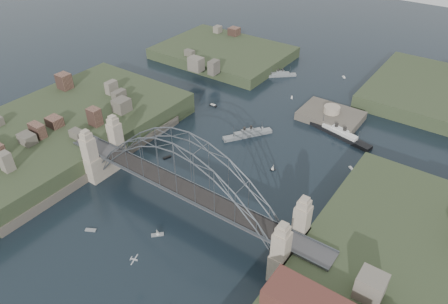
% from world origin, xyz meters
% --- Properties ---
extents(ground, '(500.00, 500.00, 0.00)m').
position_xyz_m(ground, '(0.00, 0.00, 0.00)').
color(ground, black).
rests_on(ground, ground).
extents(bridge, '(84.00, 13.80, 24.60)m').
position_xyz_m(bridge, '(0.00, 0.00, 12.32)').
color(bridge, '#444345').
rests_on(bridge, ground).
extents(shore_west, '(50.50, 90.00, 12.00)m').
position_xyz_m(shore_west, '(-57.32, 0.00, 1.97)').
color(shore_west, '#2F3B22').
rests_on(shore_west, ground).
extents(headland_nw, '(60.00, 45.00, 9.00)m').
position_xyz_m(headland_nw, '(-55.00, 95.00, 0.50)').
color(headland_nw, '#2F3B22').
rests_on(headland_nw, ground).
extents(fort_island, '(22.00, 16.00, 9.40)m').
position_xyz_m(fort_island, '(12.00, 70.00, -0.34)').
color(fort_island, '#4F483E').
rests_on(fort_island, ground).
extents(naval_cruiser_near, '(12.17, 16.17, 5.39)m').
position_xyz_m(naval_cruiser_near, '(-7.01, 42.22, 0.84)').
color(naval_cruiser_near, gray).
rests_on(naval_cruiser_near, ground).
extents(naval_cruiser_far, '(12.05, 11.05, 4.85)m').
position_xyz_m(naval_cruiser_far, '(-21.72, 92.21, 0.76)').
color(naval_cruiser_far, gray).
rests_on(naval_cruiser_far, ground).
extents(ocean_liner, '(24.75, 8.91, 6.05)m').
position_xyz_m(ocean_liner, '(19.28, 60.93, 0.94)').
color(ocean_liner, black).
rests_on(ocean_liner, ground).
extents(aeroplane, '(1.78, 3.10, 0.46)m').
position_xyz_m(aeroplane, '(4.95, -23.87, 6.82)').
color(aeroplane, silver).
extents(small_boat_a, '(1.75, 2.87, 0.45)m').
position_xyz_m(small_boat_a, '(-21.50, 16.21, 0.15)').
color(small_boat_a, white).
rests_on(small_boat_a, ground).
extents(small_boat_b, '(1.59, 1.56, 2.38)m').
position_xyz_m(small_boat_b, '(10.03, 30.39, 1.02)').
color(small_boat_b, white).
rests_on(small_boat_b, ground).
extents(small_boat_c, '(3.05, 3.11, 2.38)m').
position_xyz_m(small_boat_c, '(-0.61, -10.98, 0.71)').
color(small_boat_c, white).
rests_on(small_boat_c, ground).
extents(small_boat_d, '(2.42, 2.27, 0.45)m').
position_xyz_m(small_boat_d, '(29.99, 45.10, 0.15)').
color(small_boat_d, white).
rests_on(small_boat_d, ground).
extents(small_boat_e, '(3.16, 1.09, 1.43)m').
position_xyz_m(small_boat_e, '(-30.04, 52.91, 0.28)').
color(small_boat_e, white).
rests_on(small_boat_e, ground).
extents(small_boat_f, '(1.41, 1.78, 0.45)m').
position_xyz_m(small_boat_f, '(-5.29, 49.43, 0.15)').
color(small_boat_f, white).
rests_on(small_boat_f, ground).
extents(small_boat_h, '(1.38, 1.98, 1.43)m').
position_xyz_m(small_boat_h, '(-7.76, 76.89, 0.29)').
color(small_boat_h, white).
rests_on(small_boat_h, ground).
extents(small_boat_i, '(1.67, 2.64, 0.45)m').
position_xyz_m(small_boat_i, '(34.62, 10.75, 0.15)').
color(small_boat_i, white).
rests_on(small_boat_i, ground).
extents(small_boat_j, '(3.00, 2.22, 0.45)m').
position_xyz_m(small_boat_j, '(-16.06, -19.91, 0.15)').
color(small_boat_j, white).
rests_on(small_boat_j, ground).
extents(small_boat_k, '(2.01, 1.96, 1.43)m').
position_xyz_m(small_boat_k, '(2.10, 107.58, 0.29)').
color(small_boat_k, white).
rests_on(small_boat_k, ground).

